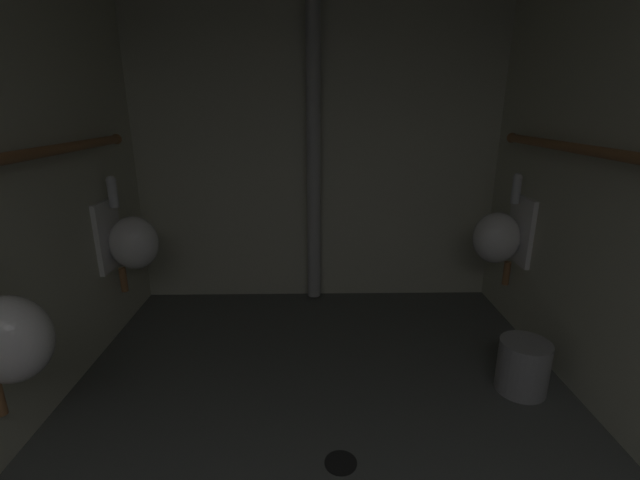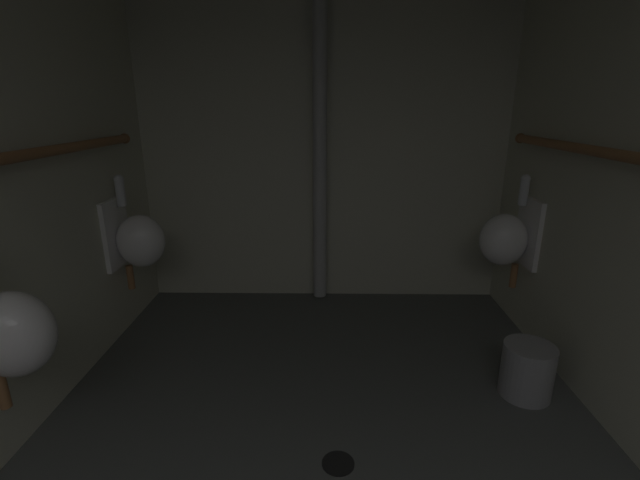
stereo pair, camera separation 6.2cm
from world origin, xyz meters
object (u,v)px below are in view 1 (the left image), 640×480
object	(u,v)px
urinal_left_mid	(3,337)
standpipe_back_wall	(314,144)
floor_drain	(341,462)
urinal_right_mid	(500,236)
waste_bin	(523,366)
urinal_left_far	(130,241)

from	to	relation	value
urinal_left_mid	standpipe_back_wall	distance (m)	2.13
urinal_left_mid	floor_drain	world-z (taller)	urinal_left_mid
standpipe_back_wall	floor_drain	world-z (taller)	standpipe_back_wall
urinal_right_mid	waste_bin	distance (m)	0.90
standpipe_back_wall	floor_drain	xyz separation A→B (m)	(0.10, -1.67, -1.19)
floor_drain	urinal_right_mid	bearing A→B (deg)	47.66
urinal_left_far	urinal_right_mid	xyz separation A→B (m)	(2.38, 0.06, 0.00)
urinal_right_mid	waste_bin	size ratio (longest dim) A/B	2.67
urinal_left_far	standpipe_back_wall	xyz separation A→B (m)	(1.16, 0.51, 0.55)
urinal_left_mid	urinal_left_far	bearing A→B (deg)	90.00
floor_drain	waste_bin	distance (m)	1.11
urinal_right_mid	floor_drain	distance (m)	1.77
urinal_left_mid	urinal_right_mid	size ratio (longest dim) A/B	1.00
standpipe_back_wall	floor_drain	distance (m)	2.05
urinal_left_mid	floor_drain	distance (m)	1.41
urinal_left_far	urinal_right_mid	size ratio (longest dim) A/B	1.00
standpipe_back_wall	floor_drain	bearing A→B (deg)	-86.49
standpipe_back_wall	waste_bin	distance (m)	1.92
urinal_right_mid	standpipe_back_wall	bearing A→B (deg)	159.87
urinal_left_far	standpipe_back_wall	size ratio (longest dim) A/B	0.32
urinal_right_mid	waste_bin	bearing A→B (deg)	-99.47
urinal_left_mid	waste_bin	distance (m)	2.36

